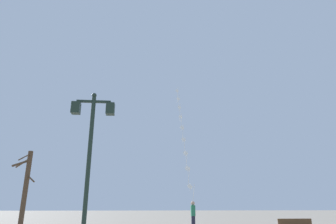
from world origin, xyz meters
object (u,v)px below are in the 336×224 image
twin_lantern_lamp_post (91,138)px  kite_flyer (193,216)px  bare_tree (25,188)px  kite_train (183,134)px

twin_lantern_lamp_post → kite_flyer: bearing=60.1°
kite_flyer → bare_tree: 9.86m
bare_tree → kite_flyer: bearing=-0.8°
kite_train → bare_tree: 13.79m
kite_flyer → kite_train: bearing=-0.2°
kite_train → kite_flyer: size_ratio=8.36×
twin_lantern_lamp_post → kite_train: (5.36, 15.97, 4.08)m
twin_lantern_lamp_post → bare_tree: (-4.96, 8.45, -1.13)m
twin_lantern_lamp_post → bare_tree: size_ratio=1.13×
twin_lantern_lamp_post → kite_flyer: (4.78, 8.31, -2.65)m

